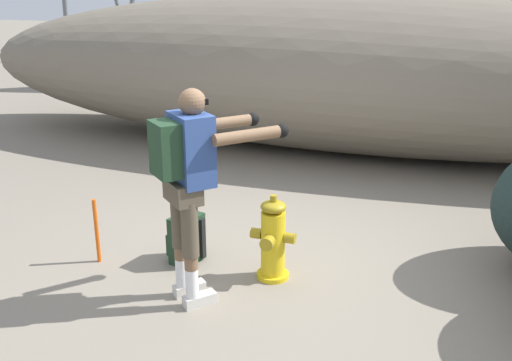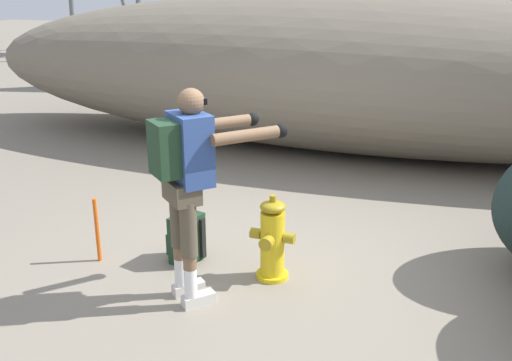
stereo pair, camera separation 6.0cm
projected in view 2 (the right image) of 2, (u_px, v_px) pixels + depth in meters
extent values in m
cube|color=gray|center=(261.00, 273.00, 5.05)|extent=(56.00, 56.00, 0.04)
ellipsoid|color=#756B5B|center=(358.00, 73.00, 8.38)|extent=(12.64, 3.20, 2.29)
cylinder|color=gold|center=(272.00, 275.00, 4.93)|extent=(0.28, 0.28, 0.04)
cylinder|color=gold|center=(272.00, 243.00, 4.83)|extent=(0.21, 0.21, 0.56)
ellipsoid|color=#9E8419|center=(273.00, 207.00, 4.73)|extent=(0.22, 0.22, 0.10)
cylinder|color=#9E8419|center=(273.00, 198.00, 4.70)|extent=(0.06, 0.06, 0.05)
cylinder|color=#9E8419|center=(256.00, 233.00, 4.86)|extent=(0.09, 0.09, 0.09)
cylinder|color=#9E8419|center=(289.00, 238.00, 4.76)|extent=(0.09, 0.09, 0.09)
cylinder|color=#9E8419|center=(267.00, 243.00, 4.68)|extent=(0.11, 0.09, 0.11)
cube|color=beige|center=(189.00, 288.00, 4.67)|extent=(0.25, 0.26, 0.09)
cylinder|color=white|center=(181.00, 272.00, 4.59)|extent=(0.10, 0.10, 0.24)
cylinder|color=brown|center=(180.00, 252.00, 4.53)|extent=(0.10, 0.10, 0.11)
cylinder|color=brown|center=(178.00, 220.00, 4.44)|extent=(0.13, 0.13, 0.44)
cube|color=beige|center=(199.00, 299.00, 4.50)|extent=(0.25, 0.26, 0.09)
cylinder|color=white|center=(191.00, 282.00, 4.42)|extent=(0.10, 0.10, 0.24)
cylinder|color=brown|center=(190.00, 262.00, 4.37)|extent=(0.10, 0.10, 0.11)
cylinder|color=brown|center=(188.00, 229.00, 4.28)|extent=(0.13, 0.13, 0.44)
cube|color=brown|center=(182.00, 191.00, 4.27)|extent=(0.37, 0.36, 0.16)
cube|color=#2D4784|center=(190.00, 149.00, 4.21)|extent=(0.43, 0.42, 0.53)
cube|color=#1E3823|center=(164.00, 149.00, 4.10)|extent=(0.32, 0.30, 0.40)
sphere|color=brown|center=(191.00, 102.00, 4.10)|extent=(0.20, 0.20, 0.20)
cube|color=black|center=(202.00, 100.00, 4.14)|extent=(0.13, 0.11, 0.04)
cylinder|color=brown|center=(222.00, 123.00, 4.52)|extent=(0.45, 0.50, 0.09)
sphere|color=black|center=(252.00, 119.00, 4.65)|extent=(0.11, 0.11, 0.11)
cylinder|color=brown|center=(249.00, 135.00, 4.16)|extent=(0.45, 0.50, 0.09)
sphere|color=black|center=(281.00, 131.00, 4.28)|extent=(0.11, 0.11, 0.11)
cube|color=#1E3823|center=(187.00, 238.00, 5.16)|extent=(0.26, 0.34, 0.44)
cube|color=#1E3823|center=(176.00, 242.00, 5.25)|extent=(0.11, 0.22, 0.20)
torus|color=black|center=(186.00, 214.00, 5.08)|extent=(0.10, 0.10, 0.02)
cube|color=black|center=(191.00, 245.00, 5.04)|extent=(0.04, 0.06, 0.37)
cube|color=black|center=(203.00, 238.00, 5.17)|extent=(0.04, 0.06, 0.37)
cylinder|color=#47331E|center=(237.00, 64.00, 13.98)|extent=(0.24, 0.24, 1.01)
cylinder|color=#47331E|center=(392.00, 64.00, 13.76)|extent=(0.28, 0.28, 1.10)
cylinder|color=#E55914|center=(97.00, 230.00, 5.14)|extent=(0.04, 0.04, 0.60)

